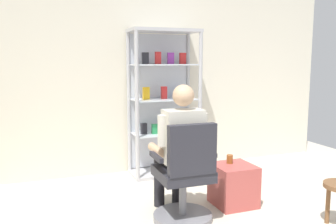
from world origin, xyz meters
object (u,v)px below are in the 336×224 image
Objects in this scene: storage_crate at (233,185)px; office_chair at (185,182)px; seated_shopkeeper at (179,144)px; tea_glass at (230,159)px; display_cabinet_main at (163,102)px.

office_chair is at bearing -161.95° from storage_crate.
storage_crate is (0.64, 0.05, -0.50)m from seated_shopkeeper.
tea_glass is at bearing 10.41° from seated_shopkeeper.
display_cabinet_main reaches higher than storage_crate.
storage_crate is at bearing -76.75° from display_cabinet_main.
seated_shopkeeper is at bearing -175.95° from storage_crate.
display_cabinet_main is 1.67m from office_chair.
office_chair is (-0.33, -1.53, -0.57)m from display_cabinet_main.
display_cabinet_main is at bearing 103.54° from tea_glass.
storage_crate is (0.31, -1.33, -0.75)m from display_cabinet_main.
display_cabinet_main is 1.55m from storage_crate.
display_cabinet_main reaches higher than tea_glass.
tea_glass reaches higher than storage_crate.
seated_shopkeeper is (0.00, 0.16, 0.32)m from office_chair.
seated_shopkeeper is 3.00× the size of storage_crate.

